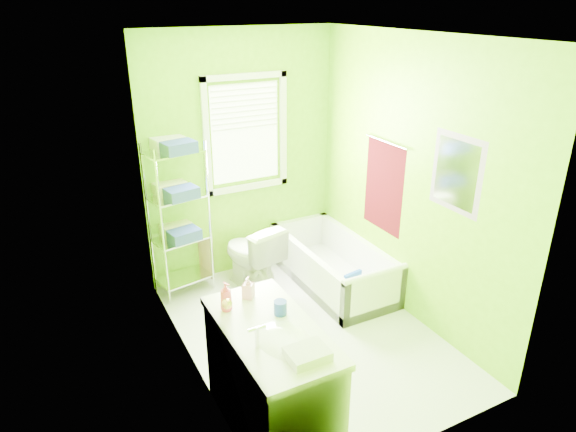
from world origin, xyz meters
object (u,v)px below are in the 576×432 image
bathtub (334,270)px  toilet (252,255)px  wire_shelf_unit (179,202)px  vanity (272,377)px

bathtub → toilet: 0.90m
wire_shelf_unit → vanity: bearing=-90.7°
vanity → wire_shelf_unit: size_ratio=0.70×
vanity → wire_shelf_unit: (0.02, 2.13, 0.54)m
bathtub → toilet: size_ratio=2.07×
bathtub → vanity: (-1.46, -1.50, 0.29)m
toilet → vanity: (-0.66, -1.85, 0.08)m
toilet → vanity: vanity is taller
bathtub → vanity: 2.12m
bathtub → wire_shelf_unit: wire_shelf_unit is taller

